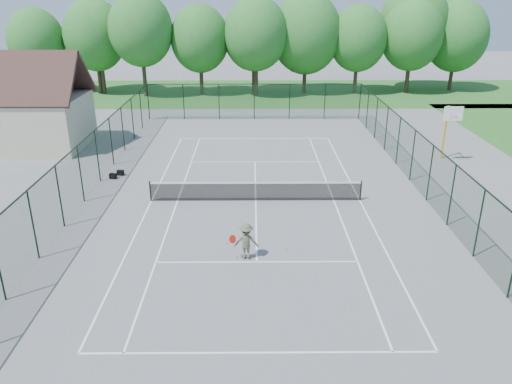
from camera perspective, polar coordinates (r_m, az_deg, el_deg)
ground at (r=26.23m, az=-0.03°, el=-1.00°), size 140.00×140.00×0.00m
grass_far at (r=55.10m, az=-0.25°, el=11.29°), size 80.00×16.00×0.01m
court_lines at (r=26.23m, az=-0.03°, el=-0.99°), size 11.05×23.85×0.01m
tennis_net at (r=26.01m, az=-0.03°, el=0.17°), size 11.08×0.08×1.10m
fence_enclosure at (r=25.66m, az=-0.03°, el=2.21°), size 18.05×36.05×3.02m
utility_building at (r=38.30m, az=-25.18°, el=9.22°), size 8.60×6.27×6.63m
tree_line_far at (r=54.31m, az=-0.26°, el=17.51°), size 39.40×6.40×9.70m
basketball_goal at (r=34.00m, az=21.24°, el=7.46°), size 1.20×1.43×3.65m
sports_bag_a at (r=30.44m, az=-16.02°, el=1.76°), size 0.44×0.32×0.32m
sports_bag_b at (r=30.92m, az=-15.23°, el=2.15°), size 0.42×0.30×0.30m
tennis_player at (r=20.41m, az=-1.13°, el=-5.65°), size 2.15×0.84×1.55m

